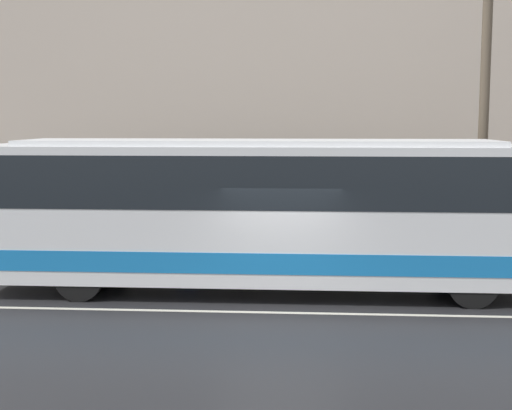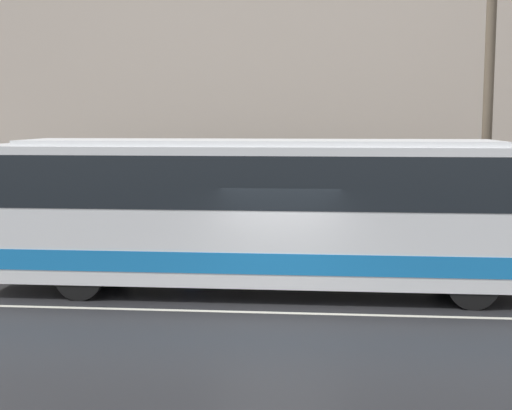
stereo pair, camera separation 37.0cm
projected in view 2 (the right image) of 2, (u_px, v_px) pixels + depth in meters
ground_plane at (278, 313)px, 14.50m from camera, size 60.00×60.00×0.00m
sidewalk at (290, 258)px, 19.99m from camera, size 60.00×3.12×0.13m
building_facade at (294, 100)px, 21.14m from camera, size 60.00×0.35×9.32m
lane_stripe at (278, 313)px, 14.50m from camera, size 54.00×0.14×0.01m
transit_bus at (257, 207)px, 16.07m from camera, size 12.39×2.52×3.46m
utility_pole_near at (487, 119)px, 18.05m from camera, size 0.25×0.25×7.62m
pedestrian_waiting at (193, 224)px, 21.09m from camera, size 0.36×0.36×1.53m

